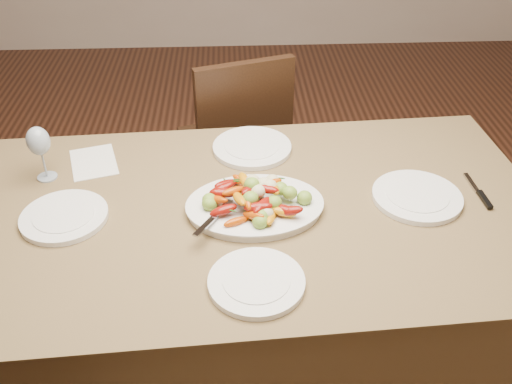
{
  "coord_description": "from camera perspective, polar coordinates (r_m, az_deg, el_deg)",
  "views": [
    {
      "loc": [
        -0.04,
        -1.71,
        1.85
      ],
      "look_at": [
        0.03,
        -0.29,
        0.82
      ],
      "focal_mm": 40.0,
      "sensor_mm": 36.0,
      "label": 1
    }
  ],
  "objects": [
    {
      "name": "plate_near",
      "position": [
        1.53,
        0.04,
        -9.02
      ],
      "size": [
        0.26,
        0.26,
        0.02
      ],
      "primitive_type": "cylinder",
      "color": "white",
      "rests_on": "dining_table"
    },
    {
      "name": "plate_right",
      "position": [
        1.89,
        15.79,
        -0.47
      ],
      "size": [
        0.28,
        0.28,
        0.02
      ],
      "primitive_type": "cylinder",
      "color": "white",
      "rests_on": "dining_table"
    },
    {
      "name": "dining_table",
      "position": [
        2.04,
        0.0,
        -10.08
      ],
      "size": [
        1.89,
        1.14,
        0.76
      ],
      "primitive_type": "cube",
      "rotation": [
        0.0,
        0.0,
        0.06
      ],
      "color": "brown",
      "rests_on": "ground"
    },
    {
      "name": "serving_spoon",
      "position": [
        1.72,
        -2.15,
        -1.46
      ],
      "size": [
        0.28,
        0.19,
        0.03
      ],
      "primitive_type": null,
      "rotation": [
        0.0,
        0.0,
        -0.49
      ],
      "color": "#9EA0A8",
      "rests_on": "serving_platter"
    },
    {
      "name": "plate_left",
      "position": [
        1.84,
        -18.62,
        -2.38
      ],
      "size": [
        0.26,
        0.26,
        0.02
      ],
      "primitive_type": "cylinder",
      "color": "white",
      "rests_on": "dining_table"
    },
    {
      "name": "menu_card",
      "position": [
        2.09,
        -15.93,
        2.89
      ],
      "size": [
        0.2,
        0.24,
        0.0
      ],
      "primitive_type": "cube",
      "rotation": [
        0.0,
        0.0,
        0.28
      ],
      "color": "silver",
      "rests_on": "dining_table"
    },
    {
      "name": "serving_platter",
      "position": [
        1.77,
        -0.11,
        -1.55
      ],
      "size": [
        0.43,
        0.33,
        0.02
      ],
      "primitive_type": "ellipsoid",
      "rotation": [
        0.0,
        0.0,
        0.06
      ],
      "color": "white",
      "rests_on": "dining_table"
    },
    {
      "name": "plate_far",
      "position": [
        2.07,
        -0.4,
        4.45
      ],
      "size": [
        0.28,
        0.28,
        0.02
      ],
      "primitive_type": "cylinder",
      "color": "white",
      "rests_on": "dining_table"
    },
    {
      "name": "roasted_vegetables",
      "position": [
        1.74,
        -0.12,
        -0.06
      ],
      "size": [
        0.35,
        0.25,
        0.09
      ],
      "primitive_type": null,
      "rotation": [
        0.0,
        0.0,
        0.06
      ],
      "color": "maroon",
      "rests_on": "serving_platter"
    },
    {
      "name": "wine_glass",
      "position": [
        2.0,
        -20.7,
        3.77
      ],
      "size": [
        0.08,
        0.08,
        0.2
      ],
      "primitive_type": null,
      "color": "#8C99A5",
      "rests_on": "dining_table"
    },
    {
      "name": "floor",
      "position": [
        2.52,
        -0.96,
        -11.33
      ],
      "size": [
        6.0,
        6.0,
        0.0
      ],
      "primitive_type": "plane",
      "color": "#391D11",
      "rests_on": "ground"
    },
    {
      "name": "chair_far",
      "position": [
        2.67,
        -2.4,
        4.91
      ],
      "size": [
        0.53,
        0.53,
        0.95
      ],
      "primitive_type": null,
      "rotation": [
        0.0,
        0.0,
        3.45
      ],
      "color": "black",
      "rests_on": "ground"
    },
    {
      "name": "table_knife",
      "position": [
        1.98,
        21.35,
        -0.04
      ],
      "size": [
        0.02,
        0.2,
        0.01
      ],
      "primitive_type": null,
      "rotation": [
        0.0,
        0.0,
        0.04
      ],
      "color": "#9EA0A8",
      "rests_on": "dining_table"
    }
  ]
}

